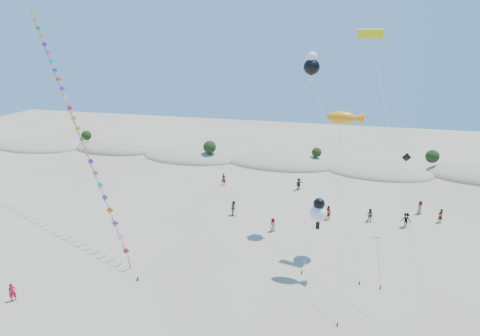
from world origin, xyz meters
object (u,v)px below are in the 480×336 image
object	(u,v)px
fish_kite	(345,118)
parafoil_kite	(371,39)
flyer_foreground	(12,292)
kite_train	(72,115)

from	to	relation	value
fish_kite	parafoil_kite	xyz separation A→B (m)	(1.73, 4.34, 6.27)
fish_kite	parafoil_kite	distance (m)	7.82
fish_kite	flyer_foreground	xyz separation A→B (m)	(-25.03, -11.87, -13.20)
kite_train	flyer_foreground	xyz separation A→B (m)	(3.49, -14.87, -11.60)
kite_train	parafoil_kite	size ratio (longest dim) A/B	1.13
kite_train	fish_kite	distance (m)	28.71
parafoil_kite	flyer_foreground	size ratio (longest dim) A/B	13.41
fish_kite	parafoil_kite	world-z (taller)	parafoil_kite
fish_kite	kite_train	bearing A→B (deg)	173.98
fish_kite	parafoil_kite	bearing A→B (deg)	68.27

